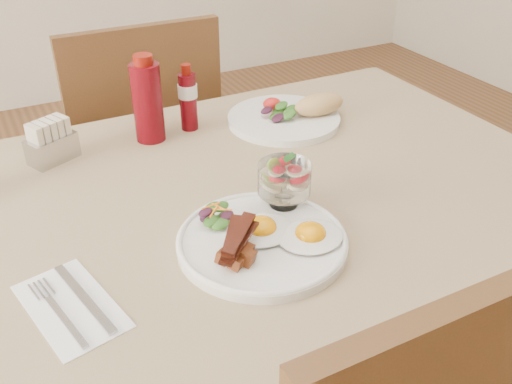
% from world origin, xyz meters
% --- Properties ---
extents(table, '(1.33, 0.88, 0.75)m').
position_xyz_m(table, '(0.00, 0.00, 0.66)').
color(table, brown).
rests_on(table, ground).
extents(chair_far, '(0.42, 0.42, 0.93)m').
position_xyz_m(chair_far, '(0.00, 0.66, 0.52)').
color(chair_far, brown).
rests_on(chair_far, ground).
extents(main_plate, '(0.28, 0.28, 0.02)m').
position_xyz_m(main_plate, '(-0.03, -0.17, 0.76)').
color(main_plate, white).
rests_on(main_plate, table).
extents(fried_eggs, '(0.18, 0.15, 0.03)m').
position_xyz_m(fried_eggs, '(0.00, -0.18, 0.78)').
color(fried_eggs, white).
rests_on(fried_eggs, main_plate).
extents(bacon_potato_pile, '(0.09, 0.09, 0.05)m').
position_xyz_m(bacon_potato_pile, '(-0.09, -0.20, 0.79)').
color(bacon_potato_pile, brown).
rests_on(bacon_potato_pile, main_plate).
extents(side_salad, '(0.07, 0.07, 0.03)m').
position_xyz_m(side_salad, '(-0.08, -0.10, 0.78)').
color(side_salad, '#1D5416').
rests_on(side_salad, main_plate).
extents(fruit_cup, '(0.09, 0.09, 0.09)m').
position_xyz_m(fruit_cup, '(0.05, -0.10, 0.82)').
color(fruit_cup, white).
rests_on(fruit_cup, main_plate).
extents(second_plate, '(0.28, 0.26, 0.07)m').
position_xyz_m(second_plate, '(0.25, 0.23, 0.77)').
color(second_plate, white).
rests_on(second_plate, table).
extents(ketchup_bottle, '(0.07, 0.07, 0.19)m').
position_xyz_m(ketchup_bottle, '(-0.07, 0.29, 0.84)').
color(ketchup_bottle, '#5A050D').
rests_on(ketchup_bottle, table).
extents(hot_sauce_bottle, '(0.06, 0.06, 0.15)m').
position_xyz_m(hot_sauce_bottle, '(0.03, 0.30, 0.83)').
color(hot_sauce_bottle, '#5A050D').
rests_on(hot_sauce_bottle, table).
extents(sugar_caddy, '(0.11, 0.09, 0.09)m').
position_xyz_m(sugar_caddy, '(-0.28, 0.29, 0.79)').
color(sugar_caddy, '#B1B2B6').
rests_on(sugar_caddy, table).
extents(napkin_cutlery, '(0.14, 0.21, 0.01)m').
position_xyz_m(napkin_cutlery, '(-0.34, -0.17, 0.75)').
color(napkin_cutlery, white).
rests_on(napkin_cutlery, table).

